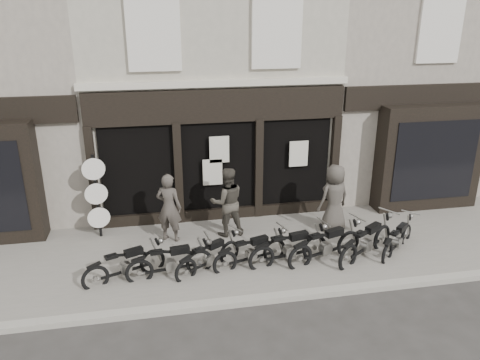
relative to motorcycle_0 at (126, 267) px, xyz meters
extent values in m
plane|color=#2D2B28|center=(2.58, -0.11, -0.38)|extent=(90.00, 90.00, 0.00)
cube|color=slate|center=(2.58, 0.79, -0.32)|extent=(30.00, 4.20, 0.12)
cube|color=gray|center=(2.58, -1.36, -0.31)|extent=(30.00, 0.25, 0.13)
cube|color=#AEA695|center=(2.58, 5.89, 3.72)|extent=(7.20, 6.00, 8.20)
cube|color=black|center=(2.58, 2.81, 3.07)|extent=(7.10, 0.18, 0.90)
cube|color=black|center=(2.58, 2.87, 1.12)|extent=(6.50, 0.10, 2.95)
cube|color=black|center=(2.58, 2.80, -0.16)|extent=(7.10, 0.20, 0.44)
cube|color=beige|center=(2.58, 2.84, 3.67)|extent=(7.30, 0.22, 0.18)
cube|color=silver|center=(0.98, 2.84, 5.02)|extent=(1.35, 0.12, 2.00)
cube|color=black|center=(0.98, 2.87, 5.02)|extent=(1.05, 0.06, 1.70)
cube|color=silver|center=(4.18, 2.84, 5.02)|extent=(1.35, 0.12, 2.00)
cube|color=black|center=(4.18, 2.87, 5.02)|extent=(1.05, 0.06, 1.70)
cube|color=black|center=(-0.87, 2.79, 1.17)|extent=(0.22, 0.22, 3.00)
cube|color=black|center=(1.43, 2.79, 1.17)|extent=(0.22, 0.22, 3.00)
cube|color=black|center=(3.73, 2.79, 1.17)|extent=(0.22, 0.22, 3.00)
cube|color=black|center=(6.03, 2.79, 1.17)|extent=(0.22, 0.22, 3.00)
cube|color=beige|center=(2.58, 2.69, 1.87)|extent=(0.55, 0.04, 0.75)
cube|color=beige|center=(4.88, 2.69, 1.62)|extent=(0.55, 0.04, 0.75)
cube|color=beige|center=(2.38, 2.69, 1.22)|extent=(0.55, 0.04, 0.75)
cube|color=gray|center=(8.93, 5.89, 3.72)|extent=(5.50, 6.00, 8.20)
cube|color=black|center=(8.93, 2.54, 1.32)|extent=(3.20, 0.70, 3.20)
cube|color=black|center=(8.93, 2.19, 1.32)|extent=(2.60, 0.06, 2.40)
cube|color=black|center=(8.93, 2.84, 3.12)|extent=(5.40, 0.16, 0.70)
cube|color=silver|center=(8.93, 2.85, 5.02)|extent=(1.30, 0.10, 1.90)
cube|color=black|center=(8.93, 2.88, 5.02)|extent=(1.00, 0.06, 1.60)
torus|color=black|center=(0.60, 0.25, -0.06)|extent=(0.62, 0.32, 0.63)
torus|color=black|center=(-0.65, -0.27, -0.06)|extent=(0.62, 0.32, 0.63)
cube|color=black|center=(-0.02, -0.01, -0.10)|extent=(1.04, 0.46, 0.06)
cube|color=gray|center=(-0.01, 0.00, -0.03)|extent=(0.27, 0.24, 0.24)
cube|color=black|center=(0.20, 0.08, 0.33)|extent=(0.46, 0.31, 0.16)
cube|color=black|center=(-0.28, -0.12, 0.36)|extent=(0.33, 0.28, 0.06)
cylinder|color=gray|center=(0.79, 0.32, 0.55)|extent=(0.24, 0.51, 0.03)
torus|color=black|center=(1.68, 0.00, -0.06)|extent=(0.66, 0.18, 0.65)
torus|color=black|center=(0.31, -0.20, -0.06)|extent=(0.66, 0.18, 0.65)
cube|color=black|center=(0.99, -0.10, -0.09)|extent=(1.13, 0.21, 0.06)
cube|color=gray|center=(1.01, -0.09, -0.02)|extent=(0.25, 0.20, 0.25)
cube|color=black|center=(1.24, -0.06, 0.35)|extent=(0.46, 0.22, 0.16)
cube|color=black|center=(0.71, -0.14, 0.39)|extent=(0.31, 0.23, 0.06)
cylinder|color=gray|center=(1.89, 0.03, 0.58)|extent=(0.11, 0.55, 0.03)
torus|color=black|center=(2.45, 0.37, -0.08)|extent=(0.56, 0.39, 0.61)
torus|color=black|center=(1.34, -0.31, -0.08)|extent=(0.56, 0.39, 0.61)
cube|color=black|center=(1.90, 0.03, -0.11)|extent=(0.93, 0.60, 0.05)
cube|color=gray|center=(1.91, 0.04, -0.04)|extent=(0.27, 0.25, 0.23)
cube|color=black|center=(2.10, 0.15, 0.30)|extent=(0.43, 0.35, 0.15)
cube|color=black|center=(1.67, -0.11, 0.34)|extent=(0.32, 0.29, 0.05)
cylinder|color=gray|center=(2.62, 0.47, 0.52)|extent=(0.30, 0.46, 0.03)
torus|color=black|center=(3.56, 0.23, -0.06)|extent=(0.63, 0.26, 0.63)
torus|color=black|center=(2.27, -0.15, -0.06)|extent=(0.63, 0.26, 0.63)
cube|color=black|center=(2.91, 0.04, -0.10)|extent=(1.07, 0.36, 0.06)
cube|color=gray|center=(2.93, 0.05, -0.03)|extent=(0.26, 0.22, 0.24)
cube|color=black|center=(3.14, 0.11, 0.33)|extent=(0.46, 0.27, 0.16)
cube|color=black|center=(2.65, -0.04, 0.36)|extent=(0.32, 0.26, 0.06)
cylinder|color=gray|center=(3.76, 0.29, 0.55)|extent=(0.19, 0.53, 0.03)
torus|color=black|center=(4.56, 0.16, -0.04)|extent=(0.69, 0.24, 0.68)
torus|color=black|center=(3.14, -0.16, -0.04)|extent=(0.69, 0.24, 0.68)
cube|color=black|center=(3.85, 0.00, -0.08)|extent=(1.18, 0.31, 0.06)
cube|color=gray|center=(3.87, 0.00, 0.00)|extent=(0.27, 0.23, 0.26)
cube|color=black|center=(4.11, 0.05, 0.38)|extent=(0.49, 0.27, 0.17)
cube|color=black|center=(3.56, -0.07, 0.42)|extent=(0.34, 0.26, 0.06)
cylinder|color=gray|center=(4.78, 0.20, 0.62)|extent=(0.16, 0.58, 0.04)
torus|color=black|center=(5.46, 0.18, -0.03)|extent=(0.69, 0.31, 0.70)
torus|color=black|center=(4.05, -0.29, -0.03)|extent=(0.69, 0.31, 0.70)
cube|color=black|center=(4.76, -0.05, -0.07)|extent=(1.18, 0.44, 0.06)
cube|color=gray|center=(4.77, -0.05, 0.01)|extent=(0.29, 0.25, 0.27)
cube|color=black|center=(5.01, 0.03, 0.40)|extent=(0.50, 0.32, 0.17)
cube|color=black|center=(4.46, -0.15, 0.44)|extent=(0.36, 0.29, 0.06)
cylinder|color=gray|center=(5.68, 0.26, 0.65)|extent=(0.23, 0.58, 0.04)
torus|color=black|center=(6.44, 0.32, -0.03)|extent=(0.65, 0.46, 0.71)
torus|color=black|center=(5.17, -0.50, -0.03)|extent=(0.65, 0.46, 0.71)
cube|color=black|center=(5.81, -0.09, -0.07)|extent=(1.07, 0.71, 0.06)
cube|color=gray|center=(5.82, -0.08, 0.01)|extent=(0.31, 0.29, 0.27)
cube|color=black|center=(6.03, 0.06, 0.41)|extent=(0.50, 0.41, 0.18)
cube|color=black|center=(5.54, -0.26, 0.45)|extent=(0.38, 0.34, 0.06)
cylinder|color=gray|center=(6.64, 0.44, 0.66)|extent=(0.36, 0.53, 0.04)
torus|color=black|center=(7.20, 0.45, -0.08)|extent=(0.50, 0.45, 0.60)
torus|color=black|center=(6.24, -0.39, -0.08)|extent=(0.50, 0.45, 0.60)
cube|color=black|center=(6.72, 0.03, -0.12)|extent=(0.82, 0.72, 0.05)
cube|color=gray|center=(6.73, 0.04, -0.05)|extent=(0.26, 0.26, 0.23)
cube|color=black|center=(6.89, 0.18, 0.29)|extent=(0.40, 0.38, 0.15)
cube|color=black|center=(6.52, -0.15, 0.32)|extent=(0.32, 0.31, 0.05)
cylinder|color=gray|center=(7.35, 0.57, 0.50)|extent=(0.36, 0.41, 0.03)
imported|color=#423B36|center=(1.09, 1.69, 0.67)|extent=(0.80, 0.68, 1.85)
imported|color=#3D3931|center=(2.63, 1.73, 0.69)|extent=(0.98, 0.79, 1.90)
imported|color=#423D37|center=(5.55, 1.47, 0.69)|extent=(1.06, 0.85, 1.89)
cylinder|color=black|center=(-0.76, 2.25, -0.34)|extent=(0.38, 0.38, 0.06)
cylinder|color=black|center=(-0.76, 2.25, 0.83)|extent=(0.07, 0.07, 2.42)
cylinder|color=black|center=(-0.76, 2.22, 1.67)|extent=(0.59, 0.15, 0.59)
cylinder|color=silver|center=(-0.76, 2.19, 1.67)|extent=(0.58, 0.12, 0.59)
cylinder|color=black|center=(-0.76, 2.22, 0.99)|extent=(0.59, 0.15, 0.59)
cylinder|color=silver|center=(-0.76, 2.19, 0.99)|extent=(0.58, 0.12, 0.59)
cylinder|color=black|center=(-0.76, 2.22, 0.31)|extent=(0.59, 0.15, 0.59)
cylinder|color=silver|center=(-0.76, 2.19, 0.31)|extent=(0.58, 0.12, 0.59)
camera|label=1|loc=(0.83, -9.64, 5.52)|focal=35.00mm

